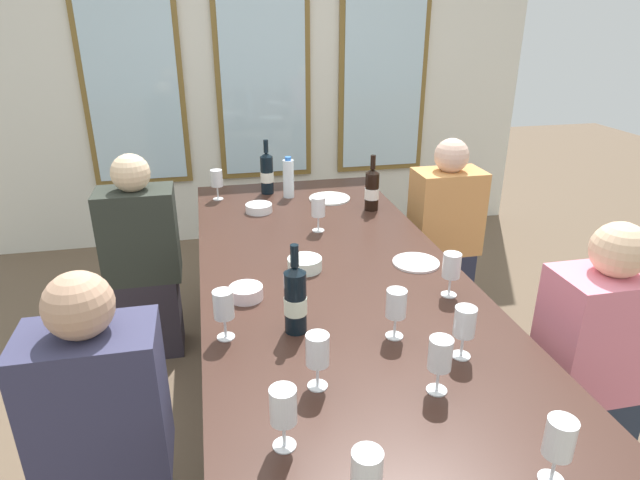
# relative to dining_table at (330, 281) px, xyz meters

# --- Properties ---
(ground_plane) EXTENTS (12.00, 12.00, 0.00)m
(ground_plane) POSITION_rel_dining_table_xyz_m (0.00, 0.00, -0.68)
(ground_plane) COLOR brown
(back_wall_with_windows) EXTENTS (4.28, 0.10, 2.90)m
(back_wall_with_windows) POSITION_rel_dining_table_xyz_m (0.00, 2.28, 0.77)
(back_wall_with_windows) COLOR silver
(back_wall_with_windows) RESTS_ON ground
(dining_table) EXTENTS (1.08, 2.57, 0.74)m
(dining_table) POSITION_rel_dining_table_xyz_m (0.00, 0.00, 0.00)
(dining_table) COLOR #38221A
(dining_table) RESTS_ON ground
(white_plate_0) EXTENTS (0.20, 0.20, 0.01)m
(white_plate_0) POSITION_rel_dining_table_xyz_m (0.37, -0.03, 0.07)
(white_plate_0) COLOR white
(white_plate_0) RESTS_ON dining_table
(white_plate_1) EXTENTS (0.24, 0.24, 0.01)m
(white_plate_1) POSITION_rel_dining_table_xyz_m (0.21, 0.89, 0.07)
(white_plate_1) COLOR white
(white_plate_1) RESTS_ON dining_table
(wine_bottle_0) EXTENTS (0.08, 0.08, 0.32)m
(wine_bottle_0) POSITION_rel_dining_table_xyz_m (-0.13, 1.08, 0.18)
(wine_bottle_0) COLOR black
(wine_bottle_0) RESTS_ON dining_table
(wine_bottle_1) EXTENTS (0.08, 0.08, 0.32)m
(wine_bottle_1) POSITION_rel_dining_table_xyz_m (-0.22, -0.45, 0.18)
(wine_bottle_1) COLOR black
(wine_bottle_1) RESTS_ON dining_table
(wine_bottle_2) EXTENTS (0.08, 0.08, 0.30)m
(wine_bottle_2) POSITION_rel_dining_table_xyz_m (0.39, 0.67, 0.18)
(wine_bottle_2) COLOR black
(wine_bottle_2) RESTS_ON dining_table
(tasting_bowl_0) EXTENTS (0.14, 0.14, 0.04)m
(tasting_bowl_0) POSITION_rel_dining_table_xyz_m (-0.22, 0.76, 0.08)
(tasting_bowl_0) COLOR white
(tasting_bowl_0) RESTS_ON dining_table
(tasting_bowl_1) EXTENTS (0.13, 0.13, 0.05)m
(tasting_bowl_1) POSITION_rel_dining_table_xyz_m (-0.37, -0.19, 0.09)
(tasting_bowl_1) COLOR white
(tasting_bowl_1) RESTS_ON dining_table
(tasting_bowl_2) EXTENTS (0.14, 0.14, 0.05)m
(tasting_bowl_2) POSITION_rel_dining_table_xyz_m (-0.11, 0.01, 0.09)
(tasting_bowl_2) COLOR white
(tasting_bowl_2) RESTS_ON dining_table
(water_bottle) EXTENTS (0.06, 0.06, 0.24)m
(water_bottle) POSITION_rel_dining_table_xyz_m (-0.02, 0.98, 0.17)
(water_bottle) COLOR white
(water_bottle) RESTS_ON dining_table
(wine_glass_0) EXTENTS (0.07, 0.07, 0.17)m
(wine_glass_0) POSITION_rel_dining_table_xyz_m (0.39, -0.32, 0.18)
(wine_glass_0) COLOR white
(wine_glass_0) RESTS_ON dining_table
(wine_glass_1) EXTENTS (0.07, 0.07, 0.17)m
(wine_glass_1) POSITION_rel_dining_table_xyz_m (0.26, -0.70, 0.18)
(wine_glass_1) COLOR white
(wine_glass_1) RESTS_ON dining_table
(wine_glass_2) EXTENTS (0.07, 0.07, 0.17)m
(wine_glass_2) POSITION_rel_dining_table_xyz_m (0.09, -0.55, 0.18)
(wine_glass_2) COLOR white
(wine_glass_2) RESTS_ON dining_table
(wine_glass_3) EXTENTS (0.07, 0.07, 0.17)m
(wine_glass_3) POSITION_rel_dining_table_xyz_m (0.25, -1.20, 0.18)
(wine_glass_3) COLOR white
(wine_glass_3) RESTS_ON dining_table
(wine_glass_4) EXTENTS (0.07, 0.07, 0.17)m
(wine_glass_4) POSITION_rel_dining_table_xyz_m (0.12, -0.85, 0.18)
(wine_glass_4) COLOR white
(wine_glass_4) RESTS_ON dining_table
(wine_glass_5) EXTENTS (0.07, 0.07, 0.17)m
(wine_glass_5) POSITION_rel_dining_table_xyz_m (-0.42, 1.03, 0.18)
(wine_glass_5) COLOR white
(wine_glass_5) RESTS_ON dining_table
(wine_glass_6) EXTENTS (0.07, 0.07, 0.17)m
(wine_glass_6) POSITION_rel_dining_table_xyz_m (-0.34, -0.97, 0.18)
(wine_glass_6) COLOR white
(wine_glass_6) RESTS_ON dining_table
(wine_glass_7) EXTENTS (0.07, 0.07, 0.17)m
(wine_glass_7) POSITION_rel_dining_table_xyz_m (-0.46, -0.44, 0.18)
(wine_glass_7) COLOR white
(wine_glass_7) RESTS_ON dining_table
(wine_glass_8) EXTENTS (0.07, 0.07, 0.17)m
(wine_glass_8) POSITION_rel_dining_table_xyz_m (-0.21, -0.75, 0.18)
(wine_glass_8) COLOR white
(wine_glass_8) RESTS_ON dining_table
(wine_glass_9) EXTENTS (0.07, 0.07, 0.17)m
(wine_glass_9) POSITION_rel_dining_table_xyz_m (0.04, 0.43, 0.18)
(wine_glass_9) COLOR white
(wine_glass_9) RESTS_ON dining_table
(wine_glass_10) EXTENTS (0.07, 0.07, 0.17)m
(wine_glass_10) POSITION_rel_dining_table_xyz_m (-0.20, -1.20, 0.18)
(wine_glass_10) COLOR white
(wine_glass_10) RESTS_ON dining_table
(seated_person_0) EXTENTS (0.38, 0.24, 1.11)m
(seated_person_0) POSITION_rel_dining_table_xyz_m (-0.84, -0.63, -0.15)
(seated_person_0) COLOR #233534
(seated_person_0) RESTS_ON ground
(seated_person_1) EXTENTS (0.38, 0.24, 1.11)m
(seated_person_1) POSITION_rel_dining_table_xyz_m (0.84, -0.62, -0.15)
(seated_person_1) COLOR #273042
(seated_person_1) RESTS_ON ground
(seated_person_2) EXTENTS (0.38, 0.24, 1.11)m
(seated_person_2) POSITION_rel_dining_table_xyz_m (-0.84, 0.69, -0.15)
(seated_person_2) COLOR #2C262F
(seated_person_2) RESTS_ON ground
(seated_person_3) EXTENTS (0.38, 0.24, 1.11)m
(seated_person_3) POSITION_rel_dining_table_xyz_m (0.84, 0.68, -0.15)
(seated_person_3) COLOR #272C40
(seated_person_3) RESTS_ON ground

